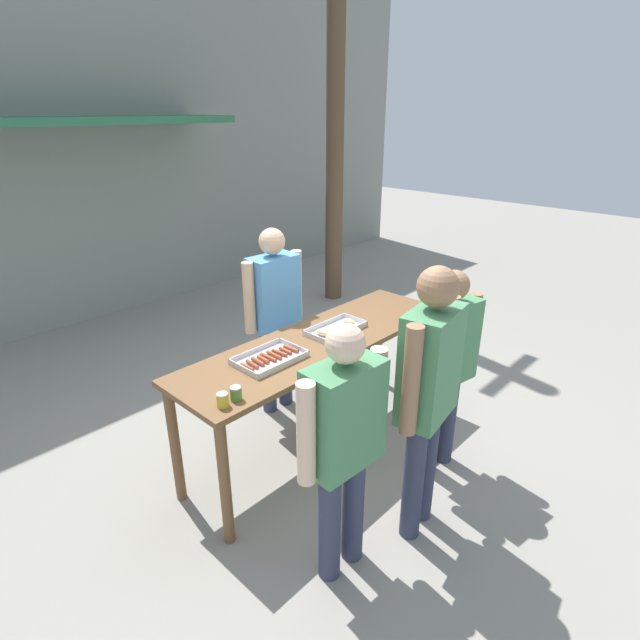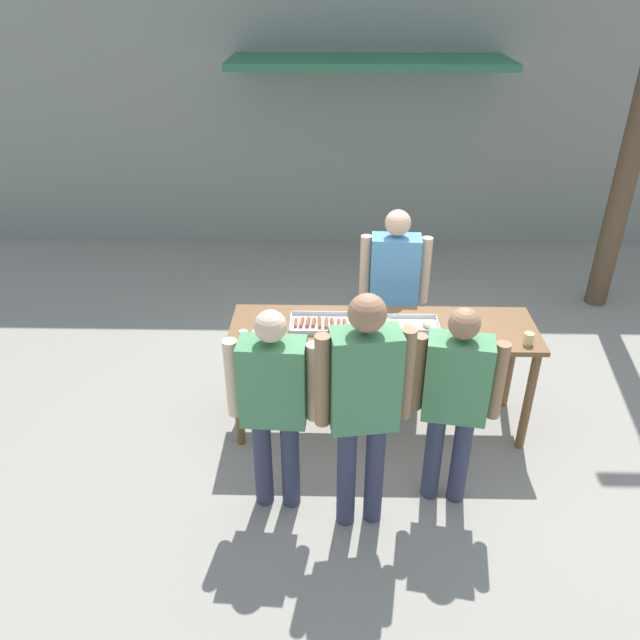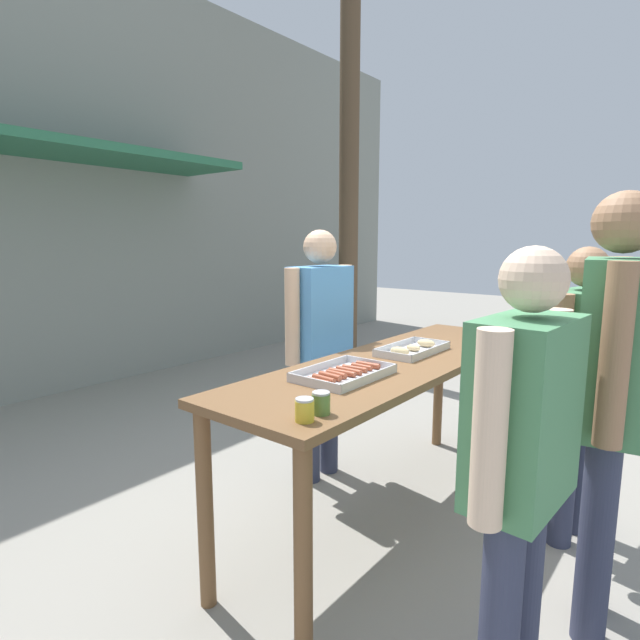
{
  "view_description": "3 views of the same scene",
  "coord_description": "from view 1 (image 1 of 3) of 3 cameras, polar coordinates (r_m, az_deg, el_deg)",
  "views": [
    {
      "loc": [
        -2.44,
        -2.31,
        2.52
      ],
      "look_at": [
        0.0,
        0.0,
        1.09
      ],
      "focal_mm": 28.0,
      "sensor_mm": 36.0,
      "label": 1
    },
    {
      "loc": [
        -0.4,
        -4.15,
        3.38
      ],
      "look_at": [
        -0.49,
        0.01,
        0.99
      ],
      "focal_mm": 35.0,
      "sensor_mm": 36.0,
      "label": 2
    },
    {
      "loc": [
        -2.34,
        -1.34,
        1.58
      ],
      "look_at": [
        0.13,
        0.66,
        1.07
      ],
      "focal_mm": 28.0,
      "sensor_mm": 36.0,
      "label": 3
    }
  ],
  "objects": [
    {
      "name": "condiment_jar_mustard",
      "position": [
        2.94,
        -11.07,
        -8.97
      ],
      "size": [
        0.07,
        0.07,
        0.09
      ],
      "color": "gold",
      "rests_on": "serving_table"
    },
    {
      "name": "utility_pole",
      "position": [
        6.81,
        1.82,
        27.53
      ],
      "size": [
        1.1,
        0.23,
        5.96
      ],
      "color": "brown",
      "rests_on": "ground"
    },
    {
      "name": "ground_plane",
      "position": [
        4.2,
        0.0,
        -13.81
      ],
      "size": [
        24.0,
        24.0,
        0.0
      ],
      "primitive_type": "plane",
      "color": "gray"
    },
    {
      "name": "food_tray_sausages",
      "position": [
        3.41,
        -5.78,
        -4.37
      ],
      "size": [
        0.46,
        0.31,
        0.04
      ],
      "color": "silver",
      "rests_on": "serving_table"
    },
    {
      "name": "person_customer_waiting_in_line",
      "position": [
        2.96,
        12.28,
        -7.19
      ],
      "size": [
        0.6,
        0.3,
        1.76
      ],
      "rotation": [
        0.0,
        0.0,
        3.3
      ],
      "color": "#333851",
      "rests_on": "ground"
    },
    {
      "name": "condiment_jar_ketchup",
      "position": [
        2.99,
        -9.59,
        -8.28
      ],
      "size": [
        0.07,
        0.07,
        0.09
      ],
      "color": "#567A38",
      "rests_on": "serving_table"
    },
    {
      "name": "person_server_behind_table",
      "position": [
        4.22,
        -5.23,
        1.55
      ],
      "size": [
        0.6,
        0.25,
        1.65
      ],
      "rotation": [
        0.0,
        0.0,
        -0.05
      ],
      "color": "#333851",
      "rests_on": "ground"
    },
    {
      "name": "person_customer_holding_hotdog",
      "position": [
        2.71,
        2.68,
        -13.09
      ],
      "size": [
        0.62,
        0.26,
        1.57
      ],
      "rotation": [
        0.0,
        0.0,
        3.08
      ],
      "color": "#333851",
      "rests_on": "ground"
    },
    {
      "name": "beer_cup",
      "position": [
        4.34,
        11.74,
        1.86
      ],
      "size": [
        0.07,
        0.07,
        0.09
      ],
      "color": "#DBC67A",
      "rests_on": "serving_table"
    },
    {
      "name": "food_tray_buns",
      "position": [
        3.83,
        1.8,
        -1.0
      ],
      "size": [
        0.48,
        0.25,
        0.06
      ],
      "color": "silver",
      "rests_on": "serving_table"
    },
    {
      "name": "person_customer_with_cup",
      "position": [
        3.6,
        14.24,
        -4.16
      ],
      "size": [
        0.6,
        0.29,
        1.55
      ],
      "rotation": [
        0.0,
        0.0,
        2.98
      ],
      "color": "#333851",
      "rests_on": "ground"
    },
    {
      "name": "building_facade_back",
      "position": [
        6.75,
        -26.81,
        18.52
      ],
      "size": [
        12.0,
        1.11,
        4.5
      ],
      "color": "gray",
      "rests_on": "ground"
    },
    {
      "name": "serving_table",
      "position": [
        3.77,
        0.0,
        -3.79
      ],
      "size": [
        2.37,
        0.68,
        0.94
      ],
      "color": "brown",
      "rests_on": "ground"
    }
  ]
}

